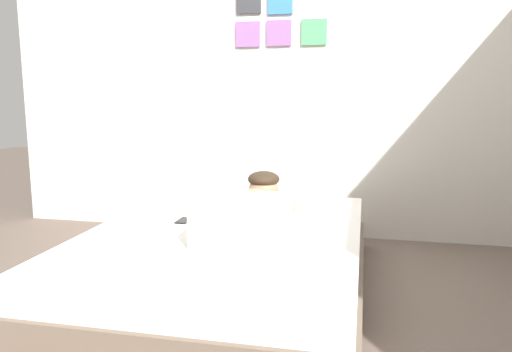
% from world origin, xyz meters
% --- Properties ---
extents(ground_plane, '(12.98, 12.98, 0.00)m').
position_xyz_m(ground_plane, '(0.00, 0.00, 0.00)').
color(ground_plane, '#66564C').
extents(back_wall, '(4.49, 0.12, 2.50)m').
position_xyz_m(back_wall, '(-0.00, 1.36, 1.25)').
color(back_wall, silver).
rests_on(back_wall, ground).
extents(bed, '(1.52, 1.96, 0.36)m').
position_xyz_m(bed, '(-0.09, 0.14, 0.18)').
color(bed, '#726051').
rests_on(bed, ground).
extents(pillow, '(0.52, 0.32, 0.11)m').
position_xyz_m(pillow, '(0.01, 0.65, 0.41)').
color(pillow, white).
rests_on(pillow, bed).
extents(person_lying, '(0.43, 0.92, 0.27)m').
position_xyz_m(person_lying, '(0.04, 0.15, 0.46)').
color(person_lying, white).
rests_on(person_lying, bed).
extents(coffee_cup, '(0.12, 0.09, 0.07)m').
position_xyz_m(coffee_cup, '(0.17, 0.55, 0.40)').
color(coffee_cup, white).
rests_on(coffee_cup, bed).
extents(cell_phone, '(0.07, 0.14, 0.01)m').
position_xyz_m(cell_phone, '(-0.39, 0.21, 0.36)').
color(cell_phone, black).
rests_on(cell_phone, bed).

